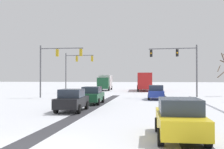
{
  "coord_description": "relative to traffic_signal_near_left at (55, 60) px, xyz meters",
  "views": [
    {
      "loc": [
        3.86,
        -8.32,
        2.43
      ],
      "look_at": [
        0.0,
        18.64,
        2.8
      ],
      "focal_mm": 41.88,
      "sensor_mm": 36.0,
      "label": 1
    }
  ],
  "objects": [
    {
      "name": "wheel_track_left_lane",
      "position": [
        6.97,
        -9.32,
        -4.62
      ],
      "size": [
        0.98,
        29.29,
        0.01
      ],
      "primitive_type": "cube",
      "color": "#38383D",
      "rests_on": "ground"
    },
    {
      "name": "traffic_signal_near_left",
      "position": [
        0.0,
        0.0,
        0.0
      ],
      "size": [
        5.55,
        0.39,
        6.5
      ],
      "color": "#56565B",
      "rests_on": "ground"
    },
    {
      "name": "wheel_track_right_lane",
      "position": [
        13.22,
        -9.32,
        -4.62
      ],
      "size": [
        1.14,
        29.29,
        0.01
      ],
      "primitive_type": "cube",
      "color": "#38383D",
      "rests_on": "ground"
    },
    {
      "name": "car_blue_lead",
      "position": [
        12.31,
        -0.78,
        -3.81
      ],
      "size": [
        1.86,
        4.11,
        1.62
      ],
      "color": "#233899",
      "rests_on": "ground"
    },
    {
      "name": "traffic_signal_near_right",
      "position": [
        15.28,
        2.09,
        0.01
      ],
      "size": [
        5.88,
        0.57,
        6.5
      ],
      "color": "#56565B",
      "rests_on": "ground"
    },
    {
      "name": "bus_oncoming",
      "position": [
        10.54,
        20.02,
        -2.63
      ],
      "size": [
        3.08,
        11.11,
        3.38
      ],
      "color": "#B21E1E",
      "rests_on": "ground"
    },
    {
      "name": "traffic_signal_far_left",
      "position": [
        -0.33,
        10.04,
        -0.04
      ],
      "size": [
        4.66,
        0.44,
        6.5
      ],
      "color": "#56565B",
      "rests_on": "ground"
    },
    {
      "name": "car_black_third",
      "position": [
        5.96,
        -12.44,
        -3.81
      ],
      "size": [
        1.94,
        4.15,
        1.62
      ],
      "color": "black",
      "rests_on": "ground"
    },
    {
      "name": "car_yellow_cab_fourth",
      "position": [
        12.75,
        -20.24,
        -3.81
      ],
      "size": [
        1.88,
        4.12,
        1.62
      ],
      "color": "yellow",
      "rests_on": "ground"
    },
    {
      "name": "car_dark_green_second",
      "position": [
        6.24,
        -6.94,
        -3.81
      ],
      "size": [
        1.89,
        4.13,
        1.62
      ],
      "color": "#194C2D",
      "rests_on": "ground"
    },
    {
      "name": "box_truck_delivery",
      "position": [
        2.86,
        20.11,
        -2.99
      ],
      "size": [
        2.53,
        7.48,
        3.02
      ],
      "color": "#194C2D",
      "rests_on": "ground"
    }
  ]
}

